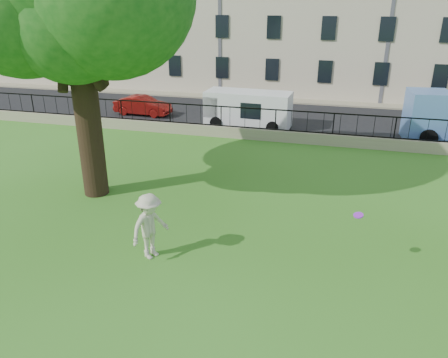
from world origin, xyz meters
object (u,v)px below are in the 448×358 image
(white_van, at_px, (248,109))
(frisbee, at_px, (358,215))
(man, at_px, (150,226))
(red_sedan, at_px, (143,106))

(white_van, bearing_deg, frisbee, -63.44)
(man, bearing_deg, red_sedan, 50.74)
(red_sedan, bearing_deg, frisbee, -134.98)
(frisbee, bearing_deg, man, -170.40)
(man, distance_m, frisbee, 5.87)
(frisbee, distance_m, red_sedan, 19.87)
(frisbee, distance_m, white_van, 15.02)
(frisbee, bearing_deg, red_sedan, 131.96)
(frisbee, height_order, white_van, white_van)
(red_sedan, bearing_deg, white_van, -94.77)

